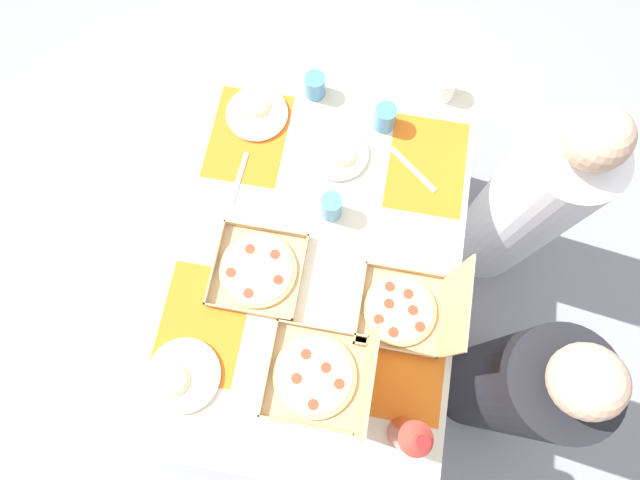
# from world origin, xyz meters

# --- Properties ---
(ground_plane) EXTENTS (6.00, 6.00, 0.00)m
(ground_plane) POSITION_xyz_m (0.00, 0.00, 0.00)
(ground_plane) COLOR gray
(dining_table) EXTENTS (1.46, 0.92, 0.73)m
(dining_table) POSITION_xyz_m (0.00, 0.00, 0.63)
(dining_table) COLOR #3F3328
(dining_table) RESTS_ON ground_plane
(placemat_near_left) EXTENTS (0.36, 0.26, 0.00)m
(placemat_near_left) POSITION_xyz_m (-0.33, -0.31, 0.73)
(placemat_near_left) COLOR orange
(placemat_near_left) RESTS_ON dining_table
(placemat_near_right) EXTENTS (0.36, 0.26, 0.00)m
(placemat_near_right) POSITION_xyz_m (0.33, -0.31, 0.73)
(placemat_near_right) COLOR orange
(placemat_near_right) RESTS_ON dining_table
(placemat_far_left) EXTENTS (0.36, 0.26, 0.00)m
(placemat_far_left) POSITION_xyz_m (-0.33, 0.31, 0.73)
(placemat_far_left) COLOR orange
(placemat_far_left) RESTS_ON dining_table
(placemat_far_right) EXTENTS (0.36, 0.26, 0.00)m
(placemat_far_right) POSITION_xyz_m (0.33, 0.31, 0.73)
(placemat_far_right) COLOR orange
(placemat_far_right) RESTS_ON dining_table
(pizza_box_edge_far) EXTENTS (0.28, 0.28, 0.04)m
(pizza_box_edge_far) POSITION_xyz_m (0.14, -0.18, 0.75)
(pizza_box_edge_far) COLOR tan
(pizza_box_edge_far) RESTS_ON dining_table
(pizza_box_center) EXTENTS (0.26, 0.27, 0.29)m
(pizza_box_center) POSITION_xyz_m (0.18, 0.31, 0.78)
(pizza_box_center) COLOR tan
(pizza_box_center) RESTS_ON dining_table
(pizza_box_corner_left) EXTENTS (0.29, 0.29, 0.32)m
(pizza_box_corner_left) POSITION_xyz_m (0.42, 0.09, 0.78)
(pizza_box_corner_left) COLOR tan
(pizza_box_corner_left) RESTS_ON dining_table
(plate_near_left) EXTENTS (0.21, 0.21, 0.03)m
(plate_near_left) POSITION_xyz_m (-0.31, 0.01, 0.74)
(plate_near_left) COLOR white
(plate_near_left) RESTS_ON dining_table
(plate_near_right) EXTENTS (0.22, 0.22, 0.03)m
(plate_near_right) POSITION_xyz_m (-0.42, -0.30, 0.74)
(plate_near_right) COLOR white
(plate_near_right) RESTS_ON dining_table
(plate_far_right) EXTENTS (0.22, 0.22, 0.03)m
(plate_far_right) POSITION_xyz_m (0.49, -0.33, 0.74)
(plate_far_right) COLOR white
(plate_far_right) RESTS_ON dining_table
(soda_bottle) EXTENTS (0.09, 0.09, 0.32)m
(soda_bottle) POSITION_xyz_m (0.54, 0.34, 0.87)
(soda_bottle) COLOR #B2382D
(soda_bottle) RESTS_ON dining_table
(cup_spare) EXTENTS (0.07, 0.07, 0.11)m
(cup_spare) POSITION_xyz_m (-0.10, 0.02, 0.79)
(cup_spare) COLOR teal
(cup_spare) RESTS_ON dining_table
(cup_clear_right) EXTENTS (0.07, 0.07, 0.10)m
(cup_clear_right) POSITION_xyz_m (-0.45, 0.14, 0.78)
(cup_clear_right) COLOR teal
(cup_clear_right) RESTS_ON dining_table
(cup_dark) EXTENTS (0.07, 0.07, 0.09)m
(cup_dark) POSITION_xyz_m (-0.54, -0.11, 0.78)
(cup_dark) COLOR teal
(cup_dark) RESTS_ON dining_table
(cup_red) EXTENTS (0.08, 0.08, 0.09)m
(cup_red) POSITION_xyz_m (-0.61, 0.34, 0.78)
(cup_red) COLOR silver
(cup_red) RESTS_ON dining_table
(fork_by_far_right) EXTENTS (0.19, 0.03, 0.00)m
(fork_by_far_right) POSITION_xyz_m (-0.17, -0.31, 0.74)
(fork_by_far_right) COLOR #B7B7BC
(fork_by_far_right) RESTS_ON dining_table
(knife_by_far_left) EXTENTS (0.14, 0.18, 0.00)m
(knife_by_far_left) POSITION_xyz_m (-0.30, 0.27, 0.74)
(knife_by_far_left) COLOR #B7B7BC
(knife_by_far_left) RESTS_ON dining_table
(diner_left_seat) EXTENTS (0.32, 0.32, 1.15)m
(diner_left_seat) POSITION_xyz_m (-0.33, 0.72, 0.51)
(diner_left_seat) COLOR white
(diner_left_seat) RESTS_ON ground_plane
(diner_right_seat) EXTENTS (0.32, 0.32, 1.12)m
(diner_right_seat) POSITION_xyz_m (0.33, 0.72, 0.50)
(diner_right_seat) COLOR black
(diner_right_seat) RESTS_ON ground_plane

